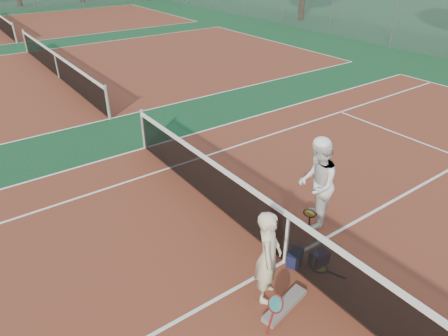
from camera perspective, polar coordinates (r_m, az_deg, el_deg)
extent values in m
plane|color=#103D1F|center=(7.27, 8.66, -13.05)|extent=(130.00, 130.00, 0.00)
cube|color=brown|center=(7.27, 8.66, -13.03)|extent=(23.77, 10.97, 0.01)
cube|color=brown|center=(18.27, -22.47, 11.86)|extent=(23.77, 10.97, 0.01)
imported|color=beige|center=(6.13, 6.32, -12.48)|extent=(0.68, 0.67, 1.59)
imported|color=white|center=(7.71, 13.07, -2.29)|extent=(1.12, 1.09, 1.82)
cube|color=black|center=(7.17, 10.11, -12.51)|extent=(0.40, 0.36, 0.26)
cube|color=black|center=(7.25, 13.43, -12.43)|extent=(0.32, 0.22, 0.25)
cube|color=slate|center=(6.51, 8.67, -18.84)|extent=(0.92, 0.38, 0.09)
cylinder|color=silver|center=(7.16, 12.86, -12.73)|extent=(0.09, 0.09, 0.30)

